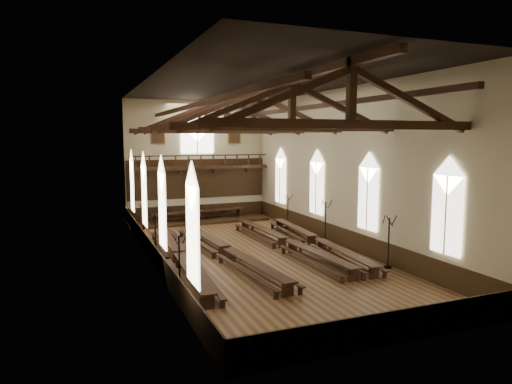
# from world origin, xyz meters

# --- Properties ---
(ground) EXTENTS (26.00, 26.00, 0.00)m
(ground) POSITION_xyz_m (0.00, 0.00, 0.00)
(ground) COLOR brown
(ground) RESTS_ON ground
(room_walls) EXTENTS (26.00, 26.00, 26.00)m
(room_walls) POSITION_xyz_m (0.00, 0.00, 6.46)
(room_walls) COLOR #BAAC8D
(room_walls) RESTS_ON ground
(wainscot_band) EXTENTS (12.00, 26.00, 1.20)m
(wainscot_band) POSITION_xyz_m (0.00, 0.00, 0.60)
(wainscot_band) COLOR #32210F
(wainscot_band) RESTS_ON ground
(side_windows) EXTENTS (11.85, 19.80, 4.50)m
(side_windows) POSITION_xyz_m (-0.00, -0.00, 3.74)
(side_windows) COLOR silver
(side_windows) RESTS_ON room_walls
(end_window) EXTENTS (2.80, 0.12, 3.80)m
(end_window) POSITION_xyz_m (0.00, 12.90, 7.22)
(end_window) COLOR white
(end_window) RESTS_ON room_walls
(minstrels_gallery) EXTENTS (11.80, 1.24, 3.70)m
(minstrels_gallery) POSITION_xyz_m (0.00, 12.66, 3.91)
(minstrels_gallery) COLOR #381D12
(minstrels_gallery) RESTS_ON room_walls
(portraits) EXTENTS (7.75, 0.09, 1.45)m
(portraits) POSITION_xyz_m (0.00, 12.90, 7.10)
(portraits) COLOR brown
(portraits) RESTS_ON room_walls
(roof_trusses) EXTENTS (11.70, 25.70, 2.80)m
(roof_trusses) POSITION_xyz_m (0.00, -0.00, 8.22)
(roof_trusses) COLOR #381D12
(roof_trusses) RESTS_ON room_walls
(refectory_row_a) EXTENTS (1.89, 14.45, 0.75)m
(refectory_row_a) POSITION_xyz_m (-4.62, -0.74, 0.55)
(refectory_row_a) COLOR #381D12
(refectory_row_a) RESTS_ON ground
(refectory_row_b) EXTENTS (2.03, 14.40, 0.74)m
(refectory_row_b) POSITION_xyz_m (-1.90, -0.67, 0.54)
(refectory_row_b) COLOR #381D12
(refectory_row_b) RESTS_ON ground
(refectory_row_c) EXTENTS (1.71, 14.16, 0.72)m
(refectory_row_c) POSITION_xyz_m (2.25, 0.05, 0.52)
(refectory_row_c) COLOR #381D12
(refectory_row_c) RESTS_ON ground
(refectory_row_d) EXTENTS (1.91, 13.99, 0.70)m
(refectory_row_d) POSITION_xyz_m (4.23, -0.14, 0.51)
(refectory_row_d) COLOR #381D12
(refectory_row_d) RESTS_ON ground
(dais) EXTENTS (11.40, 2.98, 0.20)m
(dais) POSITION_xyz_m (-0.36, 11.40, 0.10)
(dais) COLOR #32210F
(dais) RESTS_ON ground
(high_table) EXTENTS (7.92, 1.86, 0.74)m
(high_table) POSITION_xyz_m (-0.36, 11.40, 0.82)
(high_table) COLOR #381D12
(high_table) RESTS_ON dais
(high_chairs) EXTENTS (5.90, 0.50, 1.09)m
(high_chairs) POSITION_xyz_m (-0.36, 12.18, 0.79)
(high_chairs) COLOR #381D12
(high_chairs) RESTS_ON dais
(candelabrum_left_near) EXTENTS (0.80, 0.80, 2.71)m
(candelabrum_left_near) POSITION_xyz_m (-5.55, -4.98, 0.82)
(candelabrum_left_near) COLOR black
(candelabrum_left_near) RESTS_ON ground
(candelabrum_left_mid) EXTENTS (0.80, 0.78, 2.69)m
(candelabrum_left_mid) POSITION_xyz_m (-5.55, 1.44, 0.82)
(candelabrum_left_mid) COLOR black
(candelabrum_left_mid) RESTS_ON ground
(candelabrum_left_far) EXTENTS (0.66, 0.76, 2.46)m
(candelabrum_left_far) POSITION_xyz_m (-5.55, 6.33, 0.75)
(candelabrum_left_far) COLOR black
(candelabrum_left_far) RESTS_ON ground
(candelabrum_right_near) EXTENTS (0.79, 0.87, 2.85)m
(candelabrum_right_near) POSITION_xyz_m (5.55, -5.44, 0.87)
(candelabrum_right_near) COLOR black
(candelabrum_right_near) RESTS_ON ground
(candelabrum_right_mid) EXTENTS (0.84, 0.86, 2.87)m
(candelabrum_right_mid) POSITION_xyz_m (5.55, 1.10, 0.87)
(candelabrum_right_mid) COLOR black
(candelabrum_right_mid) RESTS_ON ground
(candelabrum_right_far) EXTENTS (0.71, 0.78, 2.54)m
(candelabrum_right_far) POSITION_xyz_m (5.55, 6.80, 0.77)
(candelabrum_right_far) COLOR black
(candelabrum_right_far) RESTS_ON ground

